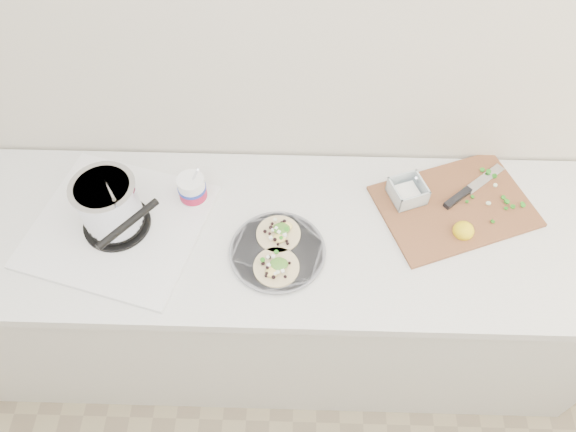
{
  "coord_description": "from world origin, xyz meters",
  "views": [
    {
      "loc": [
        0.1,
        0.41,
        2.39
      ],
      "look_at": [
        0.07,
        1.43,
        0.96
      ],
      "focal_mm": 35.0,
      "sensor_mm": 36.0,
      "label": 1
    }
  ],
  "objects_px": {
    "stove": "(112,212)",
    "taco_plate": "(277,250)",
    "cutboard": "(451,202)",
    "tub": "(193,188)"
  },
  "relations": [
    {
      "from": "stove",
      "to": "cutboard",
      "type": "bearing_deg",
      "value": 21.5
    },
    {
      "from": "stove",
      "to": "taco_plate",
      "type": "height_order",
      "value": "stove"
    },
    {
      "from": "stove",
      "to": "cutboard",
      "type": "distance_m",
      "value": 1.09
    },
    {
      "from": "taco_plate",
      "to": "cutboard",
      "type": "relative_size",
      "value": 0.53
    },
    {
      "from": "taco_plate",
      "to": "tub",
      "type": "xyz_separation_m",
      "value": [
        -0.28,
        0.2,
        0.05
      ]
    },
    {
      "from": "taco_plate",
      "to": "tub",
      "type": "bearing_deg",
      "value": 144.83
    },
    {
      "from": "tub",
      "to": "cutboard",
      "type": "relative_size",
      "value": 0.36
    },
    {
      "from": "taco_plate",
      "to": "cutboard",
      "type": "xyz_separation_m",
      "value": [
        0.56,
        0.2,
        0.0
      ]
    },
    {
      "from": "taco_plate",
      "to": "tub",
      "type": "height_order",
      "value": "tub"
    },
    {
      "from": "cutboard",
      "to": "taco_plate",
      "type": "bearing_deg",
      "value": 178.66
    }
  ]
}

